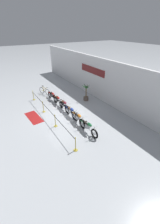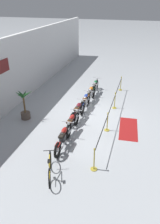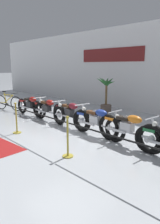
{
  "view_description": "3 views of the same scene",
  "coord_description": "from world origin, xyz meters",
  "px_view_note": "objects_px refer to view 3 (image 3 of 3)",
  "views": [
    {
      "loc": [
        10.56,
        -4.52,
        6.83
      ],
      "look_at": [
        1.11,
        1.32,
        0.45
      ],
      "focal_mm": 24.0,
      "sensor_mm": 36.0,
      "label": 1
    },
    {
      "loc": [
        -10.99,
        -2.4,
        6.19
      ],
      "look_at": [
        -1.49,
        0.35,
        0.95
      ],
      "focal_mm": 35.0,
      "sensor_mm": 36.0,
      "label": 2
    },
    {
      "loc": [
        5.3,
        -4.35,
        2.25
      ],
      "look_at": [
        0.34,
        0.29,
        0.79
      ],
      "focal_mm": 35.0,
      "sensor_mm": 36.0,
      "label": 3
    }
  ],
  "objects_px": {
    "potted_palm_left_of_row": "(106,97)",
    "stanchion_mid_right": "(68,143)",
    "stanchion_mid_left": "(17,123)",
    "motorcycle_orange_4": "(129,130)",
    "motorcycle_red_1": "(48,110)",
    "stanchion_far_left": "(16,112)",
    "motorcycle_maroon_2": "(70,114)",
    "motorcycle_red_0": "(31,106)",
    "bicycle": "(8,103)",
    "motorcycle_blue_3": "(97,122)"
  },
  "relations": [
    {
      "from": "potted_palm_left_of_row",
      "to": "stanchion_mid_right",
      "type": "relative_size",
      "value": 1.68
    },
    {
      "from": "stanchion_mid_left",
      "to": "motorcycle_orange_4",
      "type": "bearing_deg",
      "value": 27.32
    },
    {
      "from": "motorcycle_red_1",
      "to": "stanchion_far_left",
      "type": "bearing_deg",
      "value": -68.01
    },
    {
      "from": "motorcycle_maroon_2",
      "to": "stanchion_mid_left",
      "type": "xyz_separation_m",
      "value": [
        -0.68,
        -1.8,
        -0.13
      ]
    },
    {
      "from": "motorcycle_red_0",
      "to": "stanchion_mid_right",
      "type": "relative_size",
      "value": 2.12
    },
    {
      "from": "motorcycle_orange_4",
      "to": "bicycle",
      "type": "distance_m",
      "value": 7.18
    },
    {
      "from": "bicycle",
      "to": "motorcycle_red_0",
      "type": "bearing_deg",
      "value": 4.78
    },
    {
      "from": "motorcycle_red_0",
      "to": "motorcycle_red_1",
      "type": "distance_m",
      "value": 1.26
    },
    {
      "from": "motorcycle_orange_4",
      "to": "motorcycle_maroon_2",
      "type": "bearing_deg",
      "value": 177.99
    },
    {
      "from": "potted_palm_left_of_row",
      "to": "motorcycle_orange_4",
      "type": "bearing_deg",
      "value": -41.47
    },
    {
      "from": "potted_palm_left_of_row",
      "to": "motorcycle_blue_3",
      "type": "bearing_deg",
      "value": -54.09
    },
    {
      "from": "motorcycle_red_0",
      "to": "bicycle",
      "type": "relative_size",
      "value": 1.35
    },
    {
      "from": "motorcycle_blue_3",
      "to": "potted_palm_left_of_row",
      "type": "height_order",
      "value": "potted_palm_left_of_row"
    },
    {
      "from": "stanchion_far_left",
      "to": "stanchion_mid_right",
      "type": "xyz_separation_m",
      "value": [
        2.66,
        0.0,
        -0.36
      ]
    },
    {
      "from": "stanchion_far_left",
      "to": "stanchion_mid_left",
      "type": "bearing_deg",
      "value": 180.0
    },
    {
      "from": "bicycle",
      "to": "stanchion_mid_left",
      "type": "bearing_deg",
      "value": -21.63
    },
    {
      "from": "potted_palm_left_of_row",
      "to": "bicycle",
      "type": "bearing_deg",
      "value": -140.62
    },
    {
      "from": "motorcycle_maroon_2",
      "to": "potted_palm_left_of_row",
      "type": "height_order",
      "value": "potted_palm_left_of_row"
    },
    {
      "from": "motorcycle_red_0",
      "to": "motorcycle_maroon_2",
      "type": "distance_m",
      "value": 2.63
    },
    {
      "from": "motorcycle_red_1",
      "to": "stanchion_mid_left",
      "type": "xyz_separation_m",
      "value": [
        0.68,
        -1.74,
        -0.11
      ]
    },
    {
      "from": "motorcycle_blue_3",
      "to": "motorcycle_orange_4",
      "type": "height_order",
      "value": "motorcycle_orange_4"
    },
    {
      "from": "potted_palm_left_of_row",
      "to": "stanchion_far_left",
      "type": "xyz_separation_m",
      "value": [
        0.08,
        -4.67,
        -0.06
      ]
    },
    {
      "from": "motorcycle_red_0",
      "to": "stanchion_far_left",
      "type": "distance_m",
      "value": 2.61
    },
    {
      "from": "motorcycle_red_1",
      "to": "motorcycle_blue_3",
      "type": "distance_m",
      "value": 2.75
    },
    {
      "from": "motorcycle_red_0",
      "to": "stanchion_far_left",
      "type": "bearing_deg",
      "value": -40.83
    },
    {
      "from": "motorcycle_blue_3",
      "to": "motorcycle_orange_4",
      "type": "distance_m",
      "value": 1.23
    },
    {
      "from": "motorcycle_orange_4",
      "to": "potted_palm_left_of_row",
      "type": "distance_m",
      "value": 4.49
    },
    {
      "from": "motorcycle_blue_3",
      "to": "stanchion_mid_right",
      "type": "height_order",
      "value": "stanchion_mid_right"
    },
    {
      "from": "bicycle",
      "to": "stanchion_mid_right",
      "type": "height_order",
      "value": "stanchion_mid_right"
    },
    {
      "from": "motorcycle_blue_3",
      "to": "potted_palm_left_of_row",
      "type": "bearing_deg",
      "value": 125.91
    },
    {
      "from": "bicycle",
      "to": "stanchion_mid_right",
      "type": "distance_m",
      "value": 6.74
    },
    {
      "from": "motorcycle_red_1",
      "to": "bicycle",
      "type": "bearing_deg",
      "value": -176.29
    },
    {
      "from": "motorcycle_blue_3",
      "to": "stanchion_far_left",
      "type": "bearing_deg",
      "value": -139.84
    },
    {
      "from": "motorcycle_maroon_2",
      "to": "motorcycle_orange_4",
      "type": "relative_size",
      "value": 1.0
    },
    {
      "from": "potted_palm_left_of_row",
      "to": "stanchion_mid_right",
      "type": "height_order",
      "value": "potted_palm_left_of_row"
    },
    {
      "from": "motorcycle_red_1",
      "to": "motorcycle_orange_4",
      "type": "height_order",
      "value": "motorcycle_orange_4"
    },
    {
      "from": "motorcycle_red_1",
      "to": "motorcycle_blue_3",
      "type": "xyz_separation_m",
      "value": [
        2.75,
        -0.02,
        0.01
      ]
    },
    {
      "from": "stanchion_far_left",
      "to": "stanchion_mid_right",
      "type": "bearing_deg",
      "value": 0.0
    },
    {
      "from": "stanchion_mid_right",
      "to": "motorcycle_blue_3",
      "type": "bearing_deg",
      "value": 109.51
    },
    {
      "from": "stanchion_mid_left",
      "to": "stanchion_mid_right",
      "type": "height_order",
      "value": "same"
    },
    {
      "from": "motorcycle_red_0",
      "to": "motorcycle_orange_4",
      "type": "xyz_separation_m",
      "value": [
        5.24,
        0.0,
        0.02
      ]
    },
    {
      "from": "motorcycle_red_0",
      "to": "motorcycle_blue_3",
      "type": "height_order",
      "value": "motorcycle_blue_3"
    },
    {
      "from": "bicycle",
      "to": "motorcycle_maroon_2",
      "type": "bearing_deg",
      "value": 3.24
    },
    {
      "from": "motorcycle_red_0",
      "to": "motorcycle_blue_3",
      "type": "bearing_deg",
      "value": 0.42
    },
    {
      "from": "motorcycle_red_1",
      "to": "stanchion_mid_right",
      "type": "distance_m",
      "value": 3.79
    },
    {
      "from": "potted_palm_left_of_row",
      "to": "stanchion_mid_right",
      "type": "bearing_deg",
      "value": -59.57
    },
    {
      "from": "motorcycle_red_0",
      "to": "bicycle",
      "type": "xyz_separation_m",
      "value": [
        -1.93,
        -0.16,
        -0.07
      ]
    },
    {
      "from": "stanchion_mid_right",
      "to": "stanchion_mid_left",
      "type": "bearing_deg",
      "value": 180.0
    },
    {
      "from": "motorcycle_maroon_2",
      "to": "motorcycle_red_1",
      "type": "bearing_deg",
      "value": -177.85
    },
    {
      "from": "stanchion_mid_right",
      "to": "potted_palm_left_of_row",
      "type": "bearing_deg",
      "value": 120.43
    }
  ]
}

